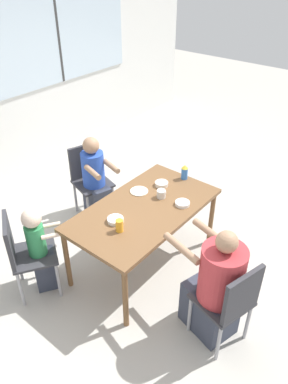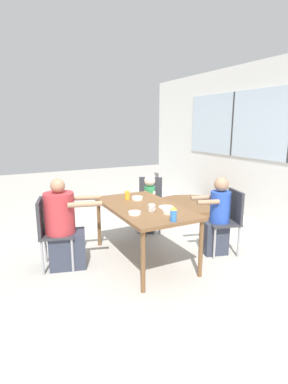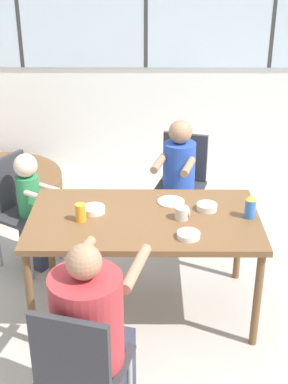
% 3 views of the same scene
% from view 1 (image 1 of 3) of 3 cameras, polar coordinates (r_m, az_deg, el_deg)
% --- Properties ---
extents(ground_plane, '(16.00, 16.00, 0.00)m').
position_cam_1_polar(ground_plane, '(4.05, -0.00, -10.64)').
color(ground_plane, '#B2ADA3').
extents(dining_table, '(1.50, 0.84, 0.72)m').
position_cam_1_polar(dining_table, '(3.62, -0.00, -3.20)').
color(dining_table, brown).
rests_on(dining_table, ground_plane).
extents(chair_for_woman_green_shirt, '(0.49, 0.49, 0.87)m').
position_cam_1_polar(chair_for_woman_green_shirt, '(3.10, 13.16, -15.77)').
color(chair_for_woman_green_shirt, '#333338').
rests_on(chair_for_woman_green_shirt, ground_plane).
extents(chair_for_man_blue_shirt, '(0.49, 0.49, 0.87)m').
position_cam_1_polar(chair_for_man_blue_shirt, '(4.54, -8.44, 2.69)').
color(chair_for_man_blue_shirt, '#333338').
rests_on(chair_for_man_blue_shirt, ground_plane).
extents(chair_for_toddler, '(0.55, 0.55, 0.87)m').
position_cam_1_polar(chair_for_toddler, '(3.60, -18.04, -8.41)').
color(chair_for_toddler, '#333338').
rests_on(chair_for_toddler, ground_plane).
extents(person_woman_green_shirt, '(0.50, 0.71, 1.11)m').
position_cam_1_polar(person_woman_green_shirt, '(3.19, 10.80, -14.31)').
color(person_woman_green_shirt, '#333847').
rests_on(person_woman_green_shirt, ground_plane).
extents(person_man_blue_shirt, '(0.39, 0.53, 1.05)m').
position_cam_1_polar(person_man_blue_shirt, '(4.43, -7.42, 1.43)').
color(person_man_blue_shirt, '#333847').
rests_on(person_man_blue_shirt, ground_plane).
extents(person_toddler, '(0.35, 0.31, 0.94)m').
position_cam_1_polar(person_toddler, '(3.62, -15.53, -8.57)').
color(person_toddler, '#333847').
rests_on(person_toddler, ground_plane).
extents(coffee_mug, '(0.10, 0.09, 0.08)m').
position_cam_1_polar(coffee_mug, '(3.71, 2.66, -0.27)').
color(coffee_mug, beige).
rests_on(coffee_mug, dining_table).
extents(sippy_cup, '(0.07, 0.07, 0.16)m').
position_cam_1_polar(sippy_cup, '(4.00, 6.22, 3.08)').
color(sippy_cup, blue).
rests_on(sippy_cup, dining_table).
extents(juice_glass, '(0.07, 0.07, 0.12)m').
position_cam_1_polar(juice_glass, '(3.28, -3.76, -5.13)').
color(juice_glass, gold).
rests_on(juice_glass, dining_table).
extents(bowl_white_shallow, '(0.15, 0.15, 0.04)m').
position_cam_1_polar(bowl_white_shallow, '(3.41, -4.38, -4.27)').
color(bowl_white_shallow, white).
rests_on(bowl_white_shallow, dining_table).
extents(bowl_cereal, '(0.14, 0.14, 0.04)m').
position_cam_1_polar(bowl_cereal, '(3.90, 2.69, 1.25)').
color(bowl_cereal, silver).
rests_on(bowl_cereal, dining_table).
extents(bowl_fruit, '(0.14, 0.14, 0.03)m').
position_cam_1_polar(bowl_fruit, '(3.63, 5.88, -1.73)').
color(bowl_fruit, white).
rests_on(bowl_fruit, dining_table).
extents(plate_tortillas, '(0.18, 0.18, 0.01)m').
position_cam_1_polar(plate_tortillas, '(3.81, -0.75, 0.13)').
color(plate_tortillas, beige).
rests_on(plate_tortillas, dining_table).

